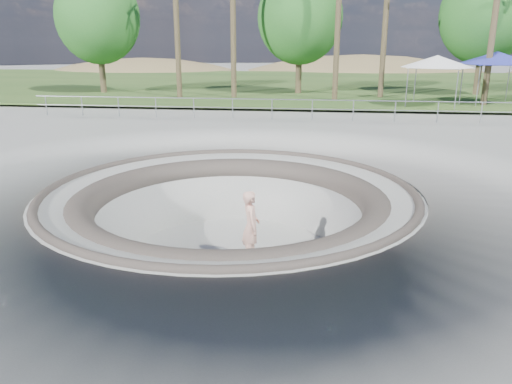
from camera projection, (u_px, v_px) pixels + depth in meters
ground at (230, 190)px, 13.70m from camera, size 180.00×180.00×0.00m
skate_bowl at (231, 252)px, 14.23m from camera, size 14.00×14.00×4.10m
grass_strip at (295, 83)px, 45.91m from camera, size 180.00×36.00×0.12m
distant_hills at (330, 123)px, 69.55m from camera, size 103.20×45.00×28.60m
safety_railing at (272, 109)px, 24.89m from camera, size 25.00×0.06×1.03m
skateboard at (251, 261)px, 13.66m from camera, size 0.85×0.32×0.09m
skater at (251, 226)px, 13.37m from camera, size 0.65×0.82×1.97m
canopy_white at (437, 62)px, 28.88m from camera, size 5.38×5.38×2.88m
canopy_blue at (497, 58)px, 29.69m from camera, size 6.09×6.09×3.08m
bushy_tree_left at (98, 17)px, 35.67m from camera, size 6.04×5.49×8.71m
bushy_tree_mid at (300, 17)px, 35.14m from camera, size 6.01×5.47×8.68m
bushy_tree_right at (486, 15)px, 34.16m from camera, size 6.15×5.59×8.87m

